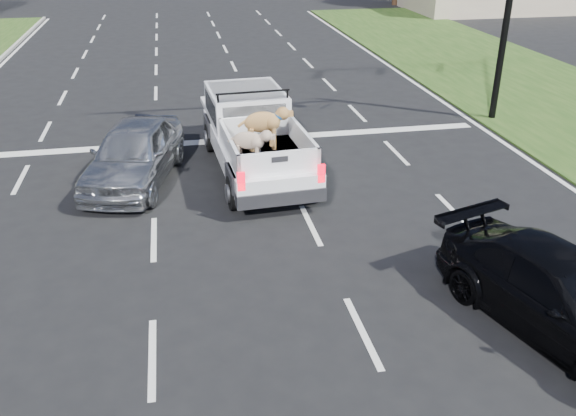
% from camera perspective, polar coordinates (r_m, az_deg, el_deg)
% --- Properties ---
extents(ground, '(160.00, 160.00, 0.00)m').
position_cam_1_polar(ground, '(10.28, -2.59, -12.66)').
color(ground, black).
rests_on(ground, ground).
extents(road_markings, '(17.75, 60.00, 0.01)m').
position_cam_1_polar(road_markings, '(15.91, -6.10, 2.09)').
color(road_markings, silver).
rests_on(road_markings, ground).
extents(pickup_truck, '(2.50, 5.96, 2.19)m').
position_cam_1_polar(pickup_truck, '(16.54, -3.23, 6.94)').
color(pickup_truck, black).
rests_on(pickup_truck, ground).
extents(silver_sedan, '(3.00, 4.96, 1.58)m').
position_cam_1_polar(silver_sedan, '(16.32, -14.21, 5.02)').
color(silver_sedan, '#A8ABAF').
rests_on(silver_sedan, ground).
extents(black_coupe, '(3.27, 5.12, 1.38)m').
position_cam_1_polar(black_coupe, '(11.17, 24.32, -7.49)').
color(black_coupe, black).
rests_on(black_coupe, ground).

